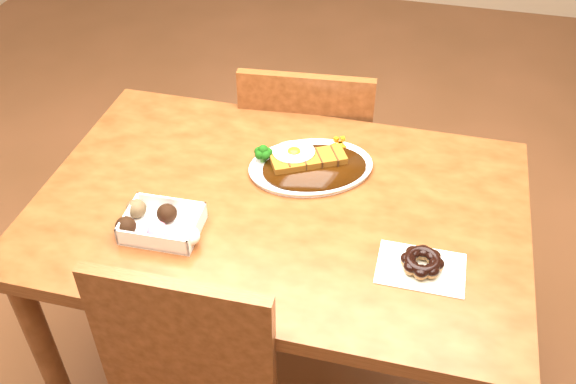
% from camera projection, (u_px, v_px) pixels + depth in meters
% --- Properties ---
extents(ground, '(6.00, 6.00, 0.00)m').
position_uv_depth(ground, '(282.00, 376.00, 2.07)').
color(ground, brown).
rests_on(ground, ground).
extents(table, '(1.20, 0.80, 0.75)m').
position_uv_depth(table, '(280.00, 231.00, 1.65)').
color(table, '#4F260F').
rests_on(table, ground).
extents(chair_far, '(0.46, 0.46, 0.87)m').
position_uv_depth(chair_far, '(309.00, 159.00, 2.16)').
color(chair_far, '#4F260F').
rests_on(chair_far, ground).
extents(katsu_curry_plate, '(0.38, 0.34, 0.06)m').
position_uv_depth(katsu_curry_plate, '(309.00, 164.00, 1.67)').
color(katsu_curry_plate, white).
rests_on(katsu_curry_plate, table).
extents(donut_box, '(0.20, 0.14, 0.05)m').
position_uv_depth(donut_box, '(160.00, 223.00, 1.49)').
color(donut_box, white).
rests_on(donut_box, table).
extents(pon_de_ring, '(0.19, 0.14, 0.04)m').
position_uv_depth(pon_de_ring, '(422.00, 263.00, 1.40)').
color(pon_de_ring, silver).
rests_on(pon_de_ring, table).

